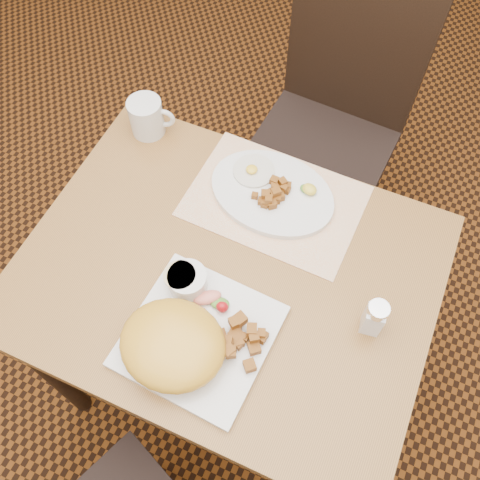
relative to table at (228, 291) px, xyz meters
name	(u,v)px	position (x,y,z in m)	size (l,w,h in m)	color
ground	(232,369)	(0.00, 0.00, -0.64)	(8.00, 8.00, 0.00)	black
table	(228,291)	(0.00, 0.00, 0.00)	(0.90, 0.70, 0.75)	#99662F
chair_far	(333,116)	(0.03, 0.73, -0.10)	(0.45, 0.46, 0.97)	black
placemat	(275,201)	(0.03, 0.21, 0.11)	(0.40, 0.28, 0.00)	white
plate_square	(200,336)	(0.01, -0.16, 0.12)	(0.28, 0.28, 0.02)	silver
plate_oval	(272,193)	(0.02, 0.22, 0.12)	(0.30, 0.23, 0.02)	silver
hollandaise_mound	(172,344)	(-0.02, -0.21, 0.16)	(0.21, 0.19, 0.08)	gold
ramekin	(187,280)	(-0.06, -0.07, 0.15)	(0.09, 0.08, 0.05)	silver
garnish_sq	(213,301)	(0.01, -0.09, 0.14)	(0.09, 0.06, 0.03)	#387223
fried_egg	(254,171)	(-0.05, 0.26, 0.13)	(0.10, 0.10, 0.02)	white
garnish_ov	(309,189)	(0.09, 0.26, 0.14)	(0.05, 0.04, 0.02)	#387223
salt_shaker	(374,317)	(0.32, 0.00, 0.16)	(0.05, 0.05, 0.10)	white
coffee_mug	(147,117)	(-0.35, 0.29, 0.16)	(0.12, 0.09, 0.10)	silver
home_fries_sq	(241,338)	(0.10, -0.14, 0.14)	(0.11, 0.11, 0.04)	#905317
home_fries_ov	(274,194)	(0.03, 0.21, 0.14)	(0.08, 0.09, 0.03)	#905317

